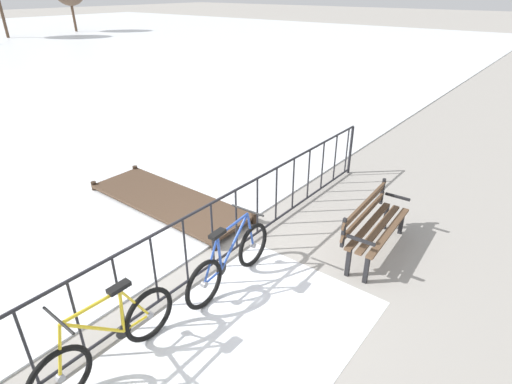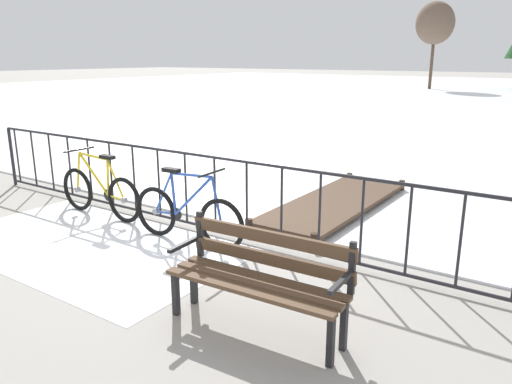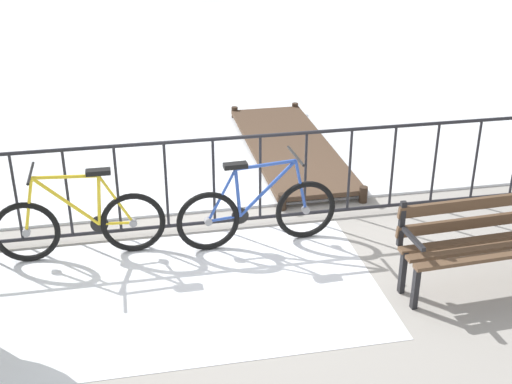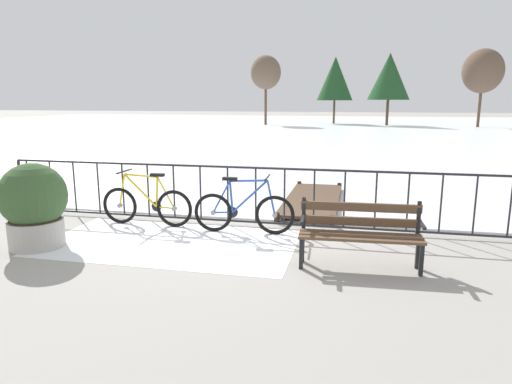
% 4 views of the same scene
% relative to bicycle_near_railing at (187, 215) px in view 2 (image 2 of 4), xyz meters
% --- Properties ---
extents(ground_plane, '(160.00, 160.00, 0.00)m').
position_rel_bicycle_near_railing_xyz_m(ground_plane, '(-0.14, 0.42, -0.37)').
color(ground_plane, '#9E9991').
extents(snow_patch, '(3.91, 2.19, 0.01)m').
position_rel_bicycle_near_railing_xyz_m(snow_patch, '(-0.99, -0.78, -0.36)').
color(snow_patch, white).
rests_on(snow_patch, ground).
extents(railing_fence, '(9.06, 0.06, 1.07)m').
position_rel_bicycle_near_railing_xyz_m(railing_fence, '(-0.14, 0.42, 0.19)').
color(railing_fence, '#232328').
rests_on(railing_fence, ground).
extents(bicycle_near_railing, '(1.71, 0.52, 0.97)m').
position_rel_bicycle_near_railing_xyz_m(bicycle_near_railing, '(0.00, 0.00, 0.00)').
color(bicycle_near_railing, black).
rests_on(bicycle_near_railing, ground).
extents(bicycle_second, '(1.71, 0.52, 0.97)m').
position_rel_bicycle_near_railing_xyz_m(bicycle_second, '(-1.80, 0.10, 0.00)').
color(bicycle_second, black).
rests_on(bicycle_second, ground).
extents(park_bench, '(1.62, 0.56, 0.89)m').
position_rel_bicycle_near_railing_xyz_m(park_bench, '(1.90, -1.17, 0.14)').
color(park_bench, brown).
rests_on(park_bench, ground).
extents(wooden_dock, '(1.10, 3.37, 0.20)m').
position_rel_bicycle_near_railing_xyz_m(wooden_dock, '(0.94, 2.36, -0.25)').
color(wooden_dock, '#4C3828').
rests_on(wooden_dock, ground).
extents(tree_west_mid, '(2.68, 2.68, 6.08)m').
position_rel_bicycle_near_railing_xyz_m(tree_west_mid, '(-6.33, 33.37, 4.21)').
color(tree_west_mid, brown).
rests_on(tree_west_mid, ground).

